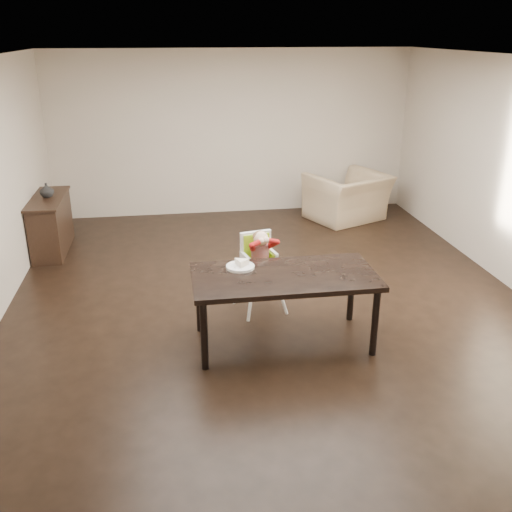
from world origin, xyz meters
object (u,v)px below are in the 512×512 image
Objects in this scene: high_chair at (259,254)px; armchair at (348,189)px; sideboard at (51,224)px; dining_table at (284,282)px.

high_chair is 0.79× the size of armchair.
armchair is 0.94× the size of sideboard.
high_chair reaches higher than dining_table.
dining_table is 1.92× the size of high_chair.
high_chair reaches higher than sideboard.
armchair reaches higher than sideboard.
armchair is at bearing 64.12° from dining_table.
high_chair is at bearing 32.89° from armchair.
high_chair is 3.60m from armchair.
dining_table is at bearing 40.12° from armchair.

